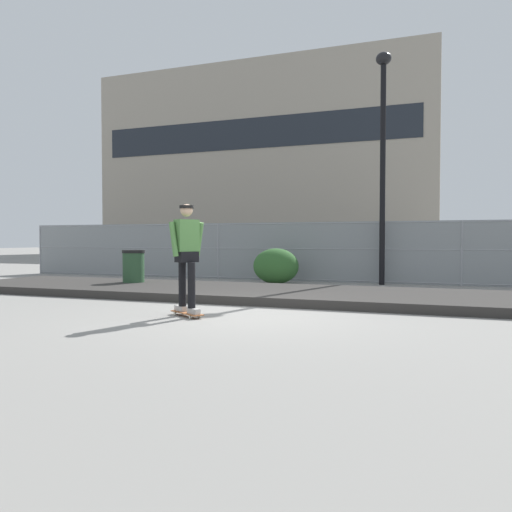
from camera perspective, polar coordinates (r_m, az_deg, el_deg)
name	(u,v)px	position (r m, az deg, el deg)	size (l,w,h in m)	color
ground_plane	(242,316)	(8.66, -1.60, -6.79)	(120.00, 120.00, 0.00)	gray
gravel_berm	(288,294)	(11.21, 3.62, -4.34)	(17.03, 3.18, 0.18)	#33302D
skateboard	(187,313)	(8.63, -7.85, -6.45)	(0.78, 0.59, 0.07)	#9E5B33
skater	(187,251)	(8.54, -7.88, 0.62)	(0.66, 0.61, 1.83)	#B2ADA8
chain_fence	(330,252)	(15.53, 8.38, 0.49)	(22.56, 0.06, 1.85)	gray
street_lamp	(383,140)	(15.17, 14.23, 12.62)	(0.44, 0.44, 6.64)	black
parked_car_near	(219,251)	(19.69, -4.22, 0.51)	(4.51, 2.17, 1.66)	navy
parked_car_mid	(381,253)	(17.79, 13.97, 0.32)	(4.47, 2.08, 1.66)	#566B4C
library_building	(273,167)	(47.34, 1.94, 10.08)	(29.24, 11.89, 16.12)	#9E9384
shrub_left	(276,266)	(14.75, 2.28, -1.15)	(1.36, 1.11, 1.05)	#2D5B28
trash_bin	(134,269)	(13.59, -13.75, -1.49)	(0.59, 0.59, 1.03)	#2D5133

